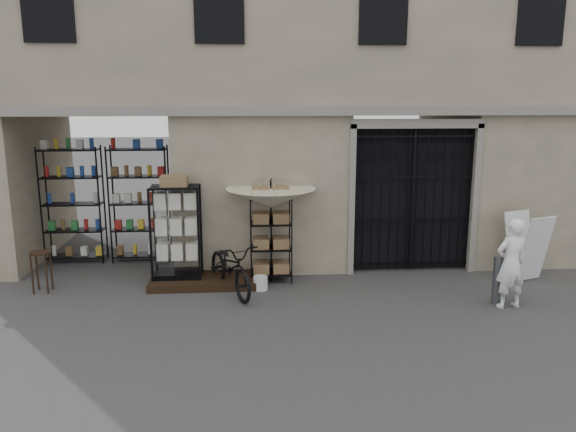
{
  "coord_description": "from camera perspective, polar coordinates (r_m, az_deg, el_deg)",
  "views": [
    {
      "loc": [
        -1.54,
        -8.71,
        3.55
      ],
      "look_at": [
        -0.8,
        1.4,
        1.35
      ],
      "focal_mm": 35.0,
      "sensor_mm": 36.0,
      "label": 1
    }
  ],
  "objects": [
    {
      "name": "market_umbrella",
      "position": [
        10.58,
        -1.76,
        2.37
      ],
      "size": [
        1.74,
        1.76,
        2.41
      ],
      "rotation": [
        0.0,
        0.0,
        0.19
      ],
      "color": "black",
      "rests_on": "ground"
    },
    {
      "name": "iron_gate",
      "position": [
        11.65,
        12.29,
        1.83
      ],
      "size": [
        2.5,
        0.21,
        3.0
      ],
      "color": "black",
      "rests_on": "ground"
    },
    {
      "name": "wire_rack",
      "position": [
        10.78,
        -1.76,
        -2.22
      ],
      "size": [
        0.91,
        0.77,
        1.75
      ],
      "rotation": [
        0.0,
        0.0,
        -0.35
      ],
      "color": "black",
      "rests_on": "ground"
    },
    {
      "name": "bicycle",
      "position": [
        10.43,
        -5.82,
        -7.71
      ],
      "size": [
        0.97,
        1.14,
        1.84
      ],
      "primitive_type": "imported",
      "rotation": [
        0.0,
        0.0,
        0.4
      ],
      "color": "black",
      "rests_on": "ground"
    },
    {
      "name": "easel_sign",
      "position": [
        11.83,
        23.12,
        -2.86
      ],
      "size": [
        0.81,
        0.87,
        1.29
      ],
      "rotation": [
        0.0,
        0.0,
        0.34
      ],
      "color": "silver",
      "rests_on": "ground"
    },
    {
      "name": "ground",
      "position": [
        9.53,
        5.5,
        -9.68
      ],
      "size": [
        80.0,
        80.0,
        0.0
      ],
      "primitive_type": "plane",
      "color": "black",
      "rests_on": "ground"
    },
    {
      "name": "steel_bollard",
      "position": [
        10.38,
        20.48,
        -6.11
      ],
      "size": [
        0.2,
        0.2,
        0.84
      ],
      "primitive_type": "cylinder",
      "rotation": [
        0.0,
        0.0,
        0.36
      ],
      "color": "#56595F",
      "rests_on": "ground"
    },
    {
      "name": "display_cabinet",
      "position": [
        10.76,
        -11.25,
        -2.07
      ],
      "size": [
        0.92,
        0.63,
        1.89
      ],
      "rotation": [
        0.0,
        0.0,
        0.1
      ],
      "color": "black",
      "rests_on": "step_platform"
    },
    {
      "name": "step_platform",
      "position": [
        10.87,
        -8.56,
        -6.55
      ],
      "size": [
        2.0,
        0.9,
        0.15
      ],
      "primitive_type": "cube",
      "color": "black",
      "rests_on": "ground"
    },
    {
      "name": "wooden_stool",
      "position": [
        11.23,
        -23.75,
        -5.12
      ],
      "size": [
        0.44,
        0.44,
        0.76
      ],
      "rotation": [
        0.0,
        0.0,
        -0.27
      ],
      "color": "black",
      "rests_on": "ground"
    },
    {
      "name": "white_bucket",
      "position": [
        10.49,
        -2.81,
        -6.81
      ],
      "size": [
        0.35,
        0.35,
        0.26
      ],
      "primitive_type": "cylinder",
      "rotation": [
        0.0,
        0.0,
        0.42
      ],
      "color": "silver",
      "rests_on": "ground"
    },
    {
      "name": "shop_shelving",
      "position": [
        12.59,
        -17.94,
        1.12
      ],
      "size": [
        2.7,
        0.5,
        2.5
      ],
      "primitive_type": "cube",
      "color": "black",
      "rests_on": "ground"
    },
    {
      "name": "main_building",
      "position": [
        12.84,
        2.83,
        16.48
      ],
      "size": [
        14.0,
        4.0,
        9.0
      ],
      "primitive_type": "cube",
      "color": "gray",
      "rests_on": "ground"
    },
    {
      "name": "shopkeeper",
      "position": [
        10.4,
        21.38,
        -8.59
      ],
      "size": [
        0.85,
        1.63,
        0.37
      ],
      "primitive_type": "imported",
      "rotation": [
        0.0,
        0.0,
        3.34
      ],
      "color": "white",
      "rests_on": "ground"
    },
    {
      "name": "shop_recess",
      "position": [
        12.06,
        -18.34,
        1.83
      ],
      "size": [
        3.0,
        1.7,
        3.0
      ],
      "primitive_type": "cube",
      "color": "black",
      "rests_on": "ground"
    }
  ]
}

